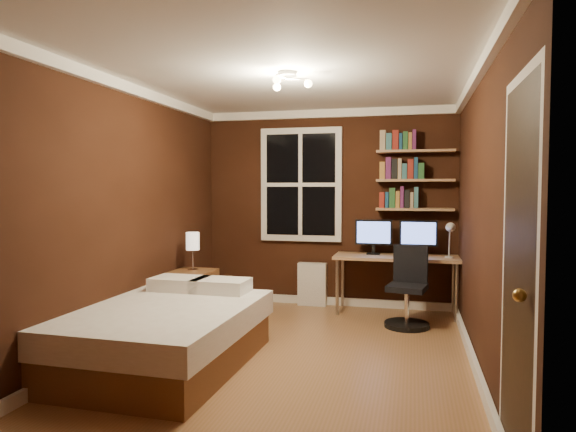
% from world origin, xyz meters
% --- Properties ---
extents(floor, '(4.20, 4.20, 0.00)m').
position_xyz_m(floor, '(0.00, 0.00, 0.00)').
color(floor, olive).
rests_on(floor, ground).
extents(wall_back, '(3.20, 0.04, 2.50)m').
position_xyz_m(wall_back, '(0.00, 2.10, 1.25)').
color(wall_back, black).
rests_on(wall_back, ground).
extents(wall_left, '(0.04, 4.20, 2.50)m').
position_xyz_m(wall_left, '(-1.60, 0.00, 1.25)').
color(wall_left, black).
rests_on(wall_left, ground).
extents(wall_right, '(0.04, 4.20, 2.50)m').
position_xyz_m(wall_right, '(1.60, 0.00, 1.25)').
color(wall_right, black).
rests_on(wall_right, ground).
extents(ceiling, '(3.20, 4.20, 0.02)m').
position_xyz_m(ceiling, '(0.00, 0.00, 2.50)').
color(ceiling, white).
rests_on(ceiling, wall_back).
extents(window, '(1.06, 0.06, 1.46)m').
position_xyz_m(window, '(-0.35, 2.06, 1.55)').
color(window, white).
rests_on(window, wall_back).
extents(door, '(0.03, 0.82, 2.05)m').
position_xyz_m(door, '(1.59, -1.55, 1.02)').
color(door, black).
rests_on(door, ground).
extents(door_knob, '(0.06, 0.06, 0.06)m').
position_xyz_m(door_knob, '(1.55, -1.85, 1.00)').
color(door_knob, '#B68F40').
rests_on(door_knob, door).
extents(ceiling_fixture, '(0.44, 0.44, 0.18)m').
position_xyz_m(ceiling_fixture, '(0.00, -0.10, 2.40)').
color(ceiling_fixture, beige).
rests_on(ceiling_fixture, ceiling).
extents(bookshelf_lower, '(0.92, 0.22, 0.03)m').
position_xyz_m(bookshelf_lower, '(1.08, 1.98, 1.25)').
color(bookshelf_lower, '#A97D52').
rests_on(bookshelf_lower, wall_back).
extents(books_row_lower, '(0.48, 0.16, 0.23)m').
position_xyz_m(books_row_lower, '(1.08, 1.98, 1.38)').
color(books_row_lower, maroon).
rests_on(books_row_lower, bookshelf_lower).
extents(bookshelf_middle, '(0.92, 0.22, 0.03)m').
position_xyz_m(bookshelf_middle, '(1.08, 1.98, 1.60)').
color(bookshelf_middle, '#A97D52').
rests_on(bookshelf_middle, wall_back).
extents(books_row_middle, '(0.48, 0.16, 0.23)m').
position_xyz_m(books_row_middle, '(1.08, 1.98, 1.73)').
color(books_row_middle, navy).
rests_on(books_row_middle, bookshelf_middle).
extents(bookshelf_upper, '(0.92, 0.22, 0.03)m').
position_xyz_m(bookshelf_upper, '(1.08, 1.98, 1.95)').
color(bookshelf_upper, '#A97D52').
rests_on(bookshelf_upper, wall_back).
extents(books_row_upper, '(0.42, 0.16, 0.23)m').
position_xyz_m(books_row_upper, '(1.08, 1.98, 2.08)').
color(books_row_upper, '#275C2D').
rests_on(books_row_upper, bookshelf_upper).
extents(bed, '(1.39, 1.90, 0.63)m').
position_xyz_m(bed, '(-0.96, -0.51, 0.27)').
color(bed, brown).
rests_on(bed, ground).
extents(nightstand, '(0.47, 0.47, 0.57)m').
position_xyz_m(nightstand, '(-1.36, 0.95, 0.28)').
color(nightstand, brown).
rests_on(nightstand, ground).
extents(bedside_lamp, '(0.15, 0.15, 0.43)m').
position_xyz_m(bedside_lamp, '(-1.36, 0.95, 0.79)').
color(bedside_lamp, beige).
rests_on(bedside_lamp, nightstand).
extents(radiator, '(0.37, 0.13, 0.55)m').
position_xyz_m(radiator, '(-0.18, 2.00, 0.27)').
color(radiator, silver).
rests_on(radiator, ground).
extents(desk, '(1.47, 0.55, 0.70)m').
position_xyz_m(desk, '(0.87, 1.80, 0.64)').
color(desk, '#A97D52').
rests_on(desk, ground).
extents(monitor_left, '(0.45, 0.12, 0.43)m').
position_xyz_m(monitor_left, '(0.60, 1.88, 0.91)').
color(monitor_left, black).
rests_on(monitor_left, desk).
extents(monitor_right, '(0.45, 0.12, 0.43)m').
position_xyz_m(monitor_right, '(1.13, 1.88, 0.91)').
color(monitor_right, black).
rests_on(monitor_right, desk).
extents(desk_lamp, '(0.14, 0.32, 0.44)m').
position_xyz_m(desk_lamp, '(1.47, 1.68, 0.92)').
color(desk_lamp, silver).
rests_on(desk_lamp, desk).
extents(office_chair, '(0.48, 0.48, 0.87)m').
position_xyz_m(office_chair, '(1.02, 1.25, 0.32)').
color(office_chair, black).
rests_on(office_chair, ground).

